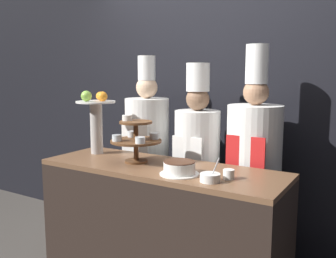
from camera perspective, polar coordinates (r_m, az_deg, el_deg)
The scene contains 10 objects.
wall_back at distance 3.40m, azimuth 7.53°, elevation 5.00°, with size 10.00×0.06×2.80m.
buffet_counter at distance 2.79m, azimuth -1.11°, elevation -15.26°, with size 1.75×0.60×0.96m.
tiered_stand at distance 2.72m, azimuth -4.95°, elevation -1.35°, with size 0.37×0.37×0.34m.
fruit_pedestal at distance 3.05m, azimuth -10.91°, elevation 1.93°, with size 0.31×0.31×0.51m.
cake_round at distance 2.41m, azimuth 1.75°, elevation -5.99°, with size 0.26×0.26×0.09m.
cup_white at distance 2.34m, azimuth 9.24°, elevation -6.83°, with size 0.07×0.07×0.06m.
serving_bowl_near at distance 2.27m, azimuth 6.44°, elevation -7.36°, with size 0.12×0.12×0.15m.
chef_left at distance 3.36m, azimuth -3.19°, elevation -2.74°, with size 0.39×0.39×1.75m.
chef_center_left at distance 3.11m, azimuth 4.46°, elevation -4.23°, with size 0.37×0.37×1.68m.
chef_center_right at distance 2.93m, azimuth 12.91°, elevation -4.71°, with size 0.41×0.41×1.81m.
Camera 1 is at (1.38, -1.85, 1.60)m, focal length 40.00 mm.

